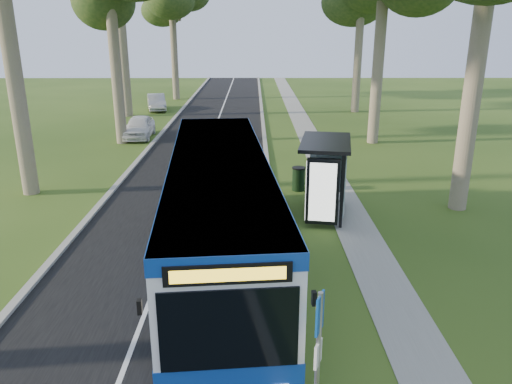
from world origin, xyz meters
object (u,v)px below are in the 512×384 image
bus_stop_sign (318,348)px  litter_bin (299,179)px  car_white (139,127)px  car_silver (156,102)px  bus_shelter (331,166)px  bus (220,212)px

bus_stop_sign → litter_bin: (0.91, 14.00, -1.20)m
car_white → car_silver: car_white is taller
bus_stop_sign → bus_shelter: bus_shelter is taller
bus_stop_sign → car_white: bearing=131.7°
bus_shelter → car_white: 17.97m
bus_shelter → car_silver: 28.44m
car_silver → bus: bearing=-89.5°
litter_bin → bus_shelter: bearing=-75.6°
litter_bin → car_silver: car_silver is taller
litter_bin → car_silver: (-10.49, 22.66, 0.15)m
bus_shelter → litter_bin: bus_shelter is taller
bus_stop_sign → car_white: 26.68m
bus_stop_sign → litter_bin: size_ratio=2.66×
litter_bin → car_silver: bearing=114.8°
litter_bin → car_white: bearing=130.3°
bus → litter_bin: bearing=63.1°
bus_stop_sign → car_white: size_ratio=0.68×
bus → car_white: 19.84m
bus → bus_stop_sign: bearing=-77.3°
bus → bus_shelter: bearing=41.7°
bus_stop_sign → litter_bin: bearing=109.2°
car_silver → bus_shelter: bearing=-79.9°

